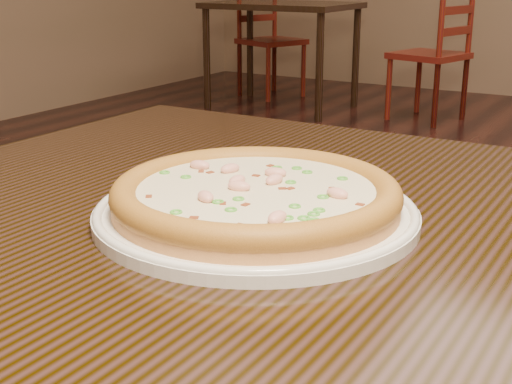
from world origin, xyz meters
The scene contains 6 objects.
hero_table centered at (0.17, -0.78, 0.65)m, with size 1.20×0.80×0.75m.
plate centered at (0.05, -0.83, 0.76)m, with size 0.33×0.33×0.02m.
pizza centered at (0.05, -0.83, 0.78)m, with size 0.30×0.30×0.03m.
bg_table_left centered at (-2.10, 3.13, 0.65)m, with size 1.00×0.70×0.75m.
chair_a centered at (-2.46, 3.54, 0.44)m, with size 0.54×0.54×0.95m.
chair_b centered at (-1.00, 3.24, 0.44)m, with size 0.51×0.51×0.95m.
Camera 1 is at (0.40, -1.42, 1.00)m, focal length 50.00 mm.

